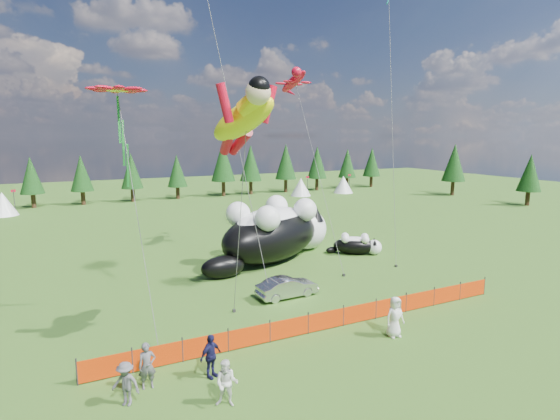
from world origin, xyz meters
The scene contains 16 objects.
ground centered at (0.00, 0.00, 0.00)m, with size 160.00×160.00×0.00m, color #123C0B.
safety_fence centered at (0.00, -3.00, 0.50)m, with size 22.06×0.06×1.10m.
tree_line centered at (0.00, 45.00, 4.00)m, with size 90.00×4.00×8.00m, color black, non-canonical shape.
festival_tents centered at (11.00, 40.00, 1.40)m, with size 50.00×3.20×2.80m, color white, non-canonical shape.
cat_large centered at (3.13, 9.23, 2.21)m, with size 12.03×8.29×4.64m.
cat_small centered at (9.55, 7.77, 0.77)m, with size 3.97×3.14×1.61m.
car centered at (0.28, 1.75, 0.60)m, with size 1.27×3.65×1.20m, color #BABABF.
spectator_a centered at (-8.62, -4.31, 0.89)m, with size 0.65×0.42×1.77m, color #545459.
spectator_b centered at (-6.32, -6.66, 0.85)m, with size 0.83×0.49×1.70m, color silver.
spectator_c centered at (-6.28, -4.64, 0.88)m, with size 1.03×0.53×1.76m, color #17163E.
spectator_d centered at (-9.48, -5.08, 0.80)m, with size 1.04×0.54×1.61m, color #545459.
spectator_e centered at (2.52, -5.00, 0.97)m, with size 0.95×0.62×1.94m, color silver.
superhero_kite centered at (-3.74, -1.84, 10.03)m, with size 5.27×5.63×12.06m.
gecko_kite centered at (6.39, 12.78, 13.69)m, with size 2.83×12.04×16.44m.
flower_kite centered at (-8.32, 3.04, 11.37)m, with size 3.53×7.39×12.68m.
diamond_kite_b centered at (13.14, 9.29, 18.69)m, with size 3.79×6.62×21.24m.
Camera 1 is at (-10.72, -19.98, 9.32)m, focal length 28.00 mm.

